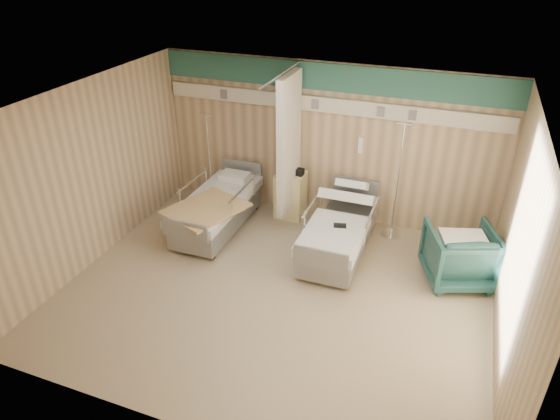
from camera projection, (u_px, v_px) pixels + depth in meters
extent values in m
cube|color=gray|center=(275.00, 291.00, 7.33)|extent=(6.00, 5.00, 0.00)
cube|color=tan|center=(327.00, 143.00, 8.69)|extent=(6.00, 0.04, 2.80)
cube|color=tan|center=(178.00, 331.00, 4.60)|extent=(6.00, 0.04, 2.80)
cube|color=tan|center=(91.00, 174.00, 7.57)|extent=(0.04, 5.00, 2.80)
cube|color=tan|center=(518.00, 252.00, 5.73)|extent=(0.04, 5.00, 2.80)
cube|color=white|center=(274.00, 106.00, 5.96)|extent=(6.00, 5.00, 0.04)
cube|color=#2B645A|center=(329.00, 77.00, 8.11)|extent=(6.00, 0.04, 0.45)
cube|color=beige|center=(328.00, 105.00, 8.31)|extent=(5.88, 0.08, 0.25)
cylinder|color=silver|center=(282.00, 74.00, 7.44)|extent=(0.03, 1.80, 0.03)
cube|color=beige|center=(289.00, 144.00, 8.34)|extent=(0.12, 0.90, 2.35)
cube|color=beige|center=(290.00, 195.00, 9.09)|extent=(0.50, 0.48, 0.85)
imported|color=#1C4644|center=(460.00, 255.00, 7.37)|extent=(1.22, 1.24, 0.88)
cube|color=white|center=(467.00, 230.00, 7.09)|extent=(0.77, 0.73, 0.07)
cylinder|color=silver|center=(391.00, 234.00, 8.70)|extent=(0.36, 0.36, 0.03)
cylinder|color=silver|center=(397.00, 183.00, 8.21)|extent=(0.03, 0.03, 2.01)
cylinder|color=silver|center=(405.00, 124.00, 7.72)|extent=(0.24, 0.03, 0.03)
cylinder|color=silver|center=(213.00, 205.00, 9.63)|extent=(0.33, 0.33, 0.03)
cylinder|color=silver|center=(210.00, 162.00, 9.19)|extent=(0.03, 0.03, 1.82)
cylinder|color=silver|center=(206.00, 114.00, 8.75)|extent=(0.22, 0.03, 0.03)
cube|color=black|center=(340.00, 226.00, 7.70)|extent=(0.21, 0.13, 0.04)
cube|color=tan|center=(206.00, 209.00, 8.17)|extent=(1.33, 1.48, 0.04)
cube|color=black|center=(297.00, 172.00, 8.82)|extent=(0.23, 0.16, 0.12)
cylinder|color=white|center=(283.00, 170.00, 8.86)|extent=(0.11, 0.11, 0.14)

